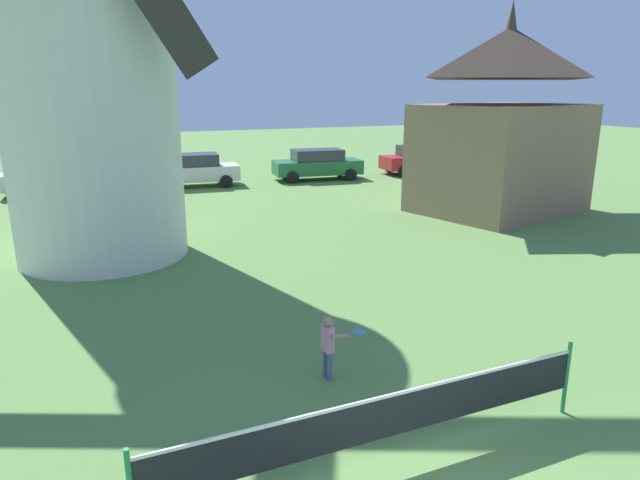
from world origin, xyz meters
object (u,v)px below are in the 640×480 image
at_px(windmill, 82,18).
at_px(parked_car_silver, 49,177).
at_px(tennis_net, 386,417).
at_px(player_far, 330,344).
at_px(parked_car_green, 317,164).
at_px(parked_car_cream, 192,170).
at_px(chapel, 503,124).
at_px(parked_car_red, 422,159).

height_order(windmill, parked_car_silver, windmill).
relative_size(windmill, tennis_net, 2.18).
xyz_separation_m(tennis_net, parked_car_silver, (-4.35, 21.99, 0.12)).
xyz_separation_m(player_far, parked_car_green, (7.96, 18.92, 0.20)).
bearing_deg(parked_car_silver, player_far, -76.81).
height_order(windmill, parked_car_cream, windmill).
height_order(windmill, parked_car_green, windmill).
bearing_deg(parked_car_silver, chapel, -33.39).
height_order(tennis_net, parked_car_red, parked_car_red).
bearing_deg(chapel, windmill, -178.31).
height_order(tennis_net, player_far, tennis_net).
relative_size(tennis_net, player_far, 5.57).
distance_m(tennis_net, parked_car_green, 22.71).
relative_size(parked_car_cream, parked_car_green, 0.97).
distance_m(windmill, parked_car_silver, 12.34).
bearing_deg(parked_car_red, chapel, -106.48).
bearing_deg(parked_car_green, tennis_net, -111.26).
bearing_deg(parked_car_red, tennis_net, -124.60).
xyz_separation_m(player_far, parked_car_silver, (-4.62, 19.74, 0.19)).
height_order(parked_car_silver, parked_car_cream, same).
height_order(parked_car_silver, chapel, chapel).
bearing_deg(parked_car_red, parked_car_green, 177.01).
height_order(parked_car_green, chapel, chapel).
height_order(windmill, tennis_net, windmill).
distance_m(windmill, tennis_net, 12.65).
bearing_deg(parked_car_green, windmill, -137.05).
xyz_separation_m(tennis_net, player_far, (0.28, 2.25, -0.08)).
xyz_separation_m(windmill, chapel, (14.24, 0.42, -2.98)).
xyz_separation_m(windmill, player_far, (2.91, -8.80, -5.65)).
relative_size(parked_car_cream, parked_car_red, 0.98).
distance_m(player_far, parked_car_red, 23.34).
bearing_deg(player_far, windmill, 108.30).
height_order(parked_car_green, parked_car_red, same).
bearing_deg(tennis_net, chapel, 44.66).
bearing_deg(chapel, parked_car_silver, 146.61).
xyz_separation_m(windmill, parked_car_green, (10.87, 10.12, -5.45)).
height_order(tennis_net, parked_car_cream, parked_car_cream).
relative_size(parked_car_silver, parked_car_green, 0.85).
distance_m(tennis_net, parked_car_cream, 21.73).
distance_m(windmill, chapel, 14.56).
distance_m(player_far, parked_car_green, 20.52).
bearing_deg(parked_car_red, parked_car_silver, 176.51).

